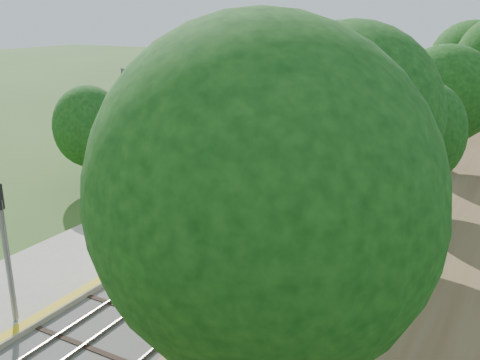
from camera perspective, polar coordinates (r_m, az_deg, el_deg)
The scene contains 10 objects.
trackbed at distance 73.25m, azimuth 18.50°, elevation 6.50°, with size 9.50×170.00×0.28m.
platform at distance 35.93m, azimuth -7.25°, elevation -3.25°, with size 6.40×68.00×0.38m, color gray.
yellow_stripe at distance 34.35m, azimuth -3.41°, elevation -3.78°, with size 0.55×68.00×0.01m, color gold.
station_building at distance 50.90m, azimuth -6.18°, elevation 7.47°, with size 8.60×6.60×8.00m.
signal_gantry at distance 67.60m, azimuth 18.45°, elevation 9.76°, with size 8.40×0.38×6.20m.
trees_behind_platform at distance 41.84m, azimuth -10.36°, elevation 5.75°, with size 7.82×53.32×7.21m.
train at distance 79.89m, azimuth 18.20°, elevation 8.99°, with size 3.03×121.40×4.45m.
lamppost_far at distance 32.07m, azimuth -8.15°, elevation -1.79°, with size 0.43×0.43×4.37m.
signal_platform at distance 23.48m, azimuth -23.89°, elevation -5.61°, with size 0.36×0.29×6.20m.
signal_farside at distance 31.45m, azimuth 11.69°, elevation 0.68°, with size 0.34×0.27×6.22m.
Camera 1 is at (14.93, -10.98, 12.76)m, focal length 40.00 mm.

